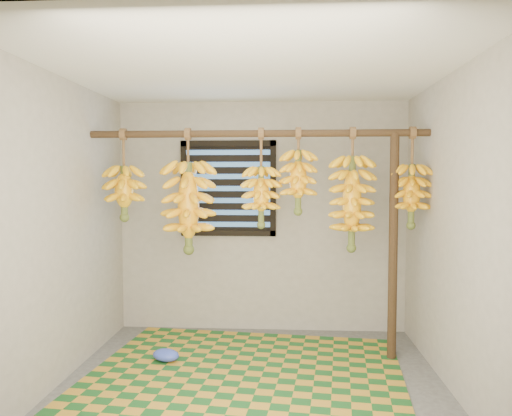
# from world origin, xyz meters

# --- Properties ---
(floor) EXTENTS (3.00, 3.00, 0.01)m
(floor) POSITION_xyz_m (0.00, 0.00, -0.01)
(floor) COLOR #474747
(floor) RESTS_ON ground
(ceiling) EXTENTS (3.00, 3.00, 0.01)m
(ceiling) POSITION_xyz_m (0.00, 0.00, 2.40)
(ceiling) COLOR silver
(ceiling) RESTS_ON wall_back
(wall_back) EXTENTS (3.00, 0.01, 2.40)m
(wall_back) POSITION_xyz_m (0.00, 1.50, 1.20)
(wall_back) COLOR gray
(wall_back) RESTS_ON floor
(wall_left) EXTENTS (0.01, 3.00, 2.40)m
(wall_left) POSITION_xyz_m (-1.50, 0.00, 1.20)
(wall_left) COLOR gray
(wall_left) RESTS_ON floor
(wall_right) EXTENTS (0.01, 3.00, 2.40)m
(wall_right) POSITION_xyz_m (1.50, 0.00, 1.20)
(wall_right) COLOR gray
(wall_right) RESTS_ON floor
(window) EXTENTS (1.00, 0.04, 1.00)m
(window) POSITION_xyz_m (-0.35, 1.48, 1.50)
(window) COLOR black
(window) RESTS_ON wall_back
(hanging_pole) EXTENTS (3.00, 0.06, 0.06)m
(hanging_pole) POSITION_xyz_m (0.00, 0.70, 2.00)
(hanging_pole) COLOR #422B1A
(hanging_pole) RESTS_ON wall_left
(support_post) EXTENTS (0.08, 0.08, 2.00)m
(support_post) POSITION_xyz_m (1.20, 0.70, 1.00)
(support_post) COLOR #422B1A
(support_post) RESTS_ON floor
(woven_mat) EXTENTS (2.73, 2.28, 0.01)m
(woven_mat) POSITION_xyz_m (-0.06, 0.32, 0.01)
(woven_mat) COLOR #174F1D
(woven_mat) RESTS_ON floor
(plastic_bag) EXTENTS (0.30, 0.27, 0.10)m
(plastic_bag) POSITION_xyz_m (-0.79, 0.49, 0.06)
(plastic_bag) COLOR blue
(plastic_bag) RESTS_ON woven_mat
(banana_bunch_a) EXTENTS (0.34, 0.34, 0.82)m
(banana_bunch_a) POSITION_xyz_m (-1.20, 0.70, 1.48)
(banana_bunch_a) COLOR brown
(banana_bunch_a) RESTS_ON hanging_pole
(banana_bunch_b) EXTENTS (0.44, 0.44, 1.11)m
(banana_bunch_b) POSITION_xyz_m (-0.62, 0.70, 1.35)
(banana_bunch_b) COLOR brown
(banana_bunch_b) RESTS_ON hanging_pole
(banana_bunch_c) EXTENTS (0.33, 0.33, 0.88)m
(banana_bunch_c) POSITION_xyz_m (0.04, 0.70, 1.44)
(banana_bunch_c) COLOR brown
(banana_bunch_c) RESTS_ON hanging_pole
(banana_bunch_d) EXTENTS (0.31, 0.31, 0.76)m
(banana_bunch_d) POSITION_xyz_m (0.36, 0.70, 1.57)
(banana_bunch_d) COLOR brown
(banana_bunch_d) RESTS_ON hanging_pole
(banana_bunch_e) EXTENTS (0.39, 0.39, 1.08)m
(banana_bunch_e) POSITION_xyz_m (0.84, 0.70, 1.39)
(banana_bunch_e) COLOR brown
(banana_bunch_e) RESTS_ON hanging_pole
(banana_bunch_f) EXTENTS (0.32, 0.32, 0.88)m
(banana_bunch_f) POSITION_xyz_m (1.35, 0.70, 1.45)
(banana_bunch_f) COLOR brown
(banana_bunch_f) RESTS_ON hanging_pole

